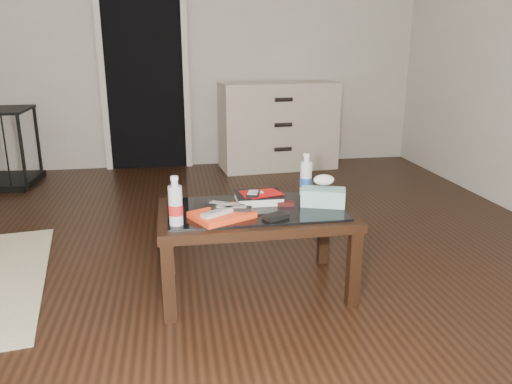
# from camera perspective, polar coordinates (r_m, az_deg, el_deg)

# --- Properties ---
(ground) EXTENTS (5.00, 5.00, 0.00)m
(ground) POSITION_cam_1_polar(r_m,az_deg,el_deg) (3.18, -6.28, -7.38)
(ground) COLOR black
(ground) RESTS_ON ground
(doorway) EXTENTS (0.90, 0.08, 2.07)m
(doorway) POSITION_cam_1_polar(r_m,az_deg,el_deg) (5.38, -12.64, 13.47)
(doorway) COLOR black
(doorway) RESTS_ON ground
(coffee_table) EXTENTS (1.00, 0.60, 0.46)m
(coffee_table) POSITION_cam_1_polar(r_m,az_deg,el_deg) (2.63, -0.09, -3.18)
(coffee_table) COLOR black
(coffee_table) RESTS_ON ground
(dresser) EXTENTS (1.24, 0.61, 0.90)m
(dresser) POSITION_cam_1_polar(r_m,az_deg,el_deg) (5.31, 2.51, 7.58)
(dresser) COLOR beige
(dresser) RESTS_ON ground
(magazines) EXTENTS (0.34, 0.31, 0.03)m
(magazines) POSITION_cam_1_polar(r_m,az_deg,el_deg) (2.47, -3.92, -2.61)
(magazines) COLOR red
(magazines) RESTS_ON coffee_table
(remote_silver) EXTENTS (0.19, 0.16, 0.02)m
(remote_silver) POSITION_cam_1_polar(r_m,az_deg,el_deg) (2.43, -4.16, -2.27)
(remote_silver) COLOR #A3A3A7
(remote_silver) RESTS_ON magazines
(remote_black_front) EXTENTS (0.21, 0.09, 0.02)m
(remote_black_front) POSITION_cam_1_polar(r_m,az_deg,el_deg) (2.48, -2.81, -1.87)
(remote_black_front) COLOR black
(remote_black_front) RESTS_ON magazines
(remote_black_back) EXTENTS (0.20, 0.14, 0.02)m
(remote_black_back) POSITION_cam_1_polar(r_m,az_deg,el_deg) (2.53, -3.62, -1.49)
(remote_black_back) COLOR black
(remote_black_back) RESTS_ON magazines
(textbook) EXTENTS (0.25, 0.20, 0.05)m
(textbook) POSITION_cam_1_polar(r_m,az_deg,el_deg) (2.71, 0.30, -0.65)
(textbook) COLOR black
(textbook) RESTS_ON coffee_table
(dvd_mailers) EXTENTS (0.21, 0.16, 0.01)m
(dvd_mailers) POSITION_cam_1_polar(r_m,az_deg,el_deg) (2.70, 0.32, -0.10)
(dvd_mailers) COLOR #BA0D0C
(dvd_mailers) RESTS_ON textbook
(ipod) EXTENTS (0.09, 0.12, 0.02)m
(ipod) POSITION_cam_1_polar(r_m,az_deg,el_deg) (2.65, -0.35, -0.18)
(ipod) COLOR black
(ipod) RESTS_ON dvd_mailers
(flip_phone) EXTENTS (0.10, 0.06, 0.02)m
(flip_phone) POSITION_cam_1_polar(r_m,az_deg,el_deg) (2.65, 3.44, -1.31)
(flip_phone) COLOR black
(flip_phone) RESTS_ON coffee_table
(wallet) EXTENTS (0.14, 0.12, 0.02)m
(wallet) POSITION_cam_1_polar(r_m,az_deg,el_deg) (2.46, 2.26, -2.82)
(wallet) COLOR black
(wallet) RESTS_ON coffee_table
(water_bottle_left) EXTENTS (0.08, 0.08, 0.24)m
(water_bottle_left) POSITION_cam_1_polar(r_m,az_deg,el_deg) (2.37, -9.20, -0.99)
(water_bottle_left) COLOR silver
(water_bottle_left) RESTS_ON coffee_table
(water_bottle_right) EXTENTS (0.08, 0.08, 0.24)m
(water_bottle_right) POSITION_cam_1_polar(r_m,az_deg,el_deg) (2.82, 5.74, 2.02)
(water_bottle_right) COLOR silver
(water_bottle_right) RESTS_ON coffee_table
(tissue_box) EXTENTS (0.26, 0.19, 0.09)m
(tissue_box) POSITION_cam_1_polar(r_m,az_deg,el_deg) (2.67, 7.68, -0.57)
(tissue_box) COLOR teal
(tissue_box) RESTS_ON coffee_table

